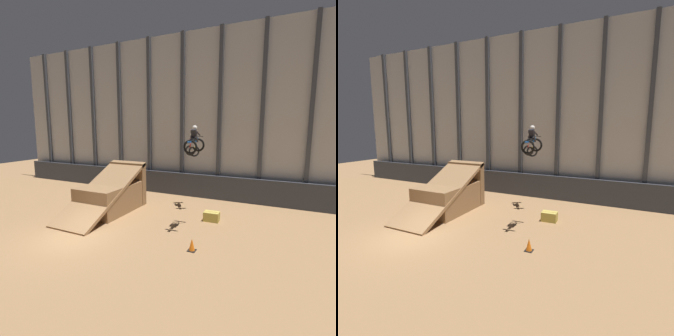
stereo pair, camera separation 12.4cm
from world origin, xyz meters
TOP-DOWN VIEW (x-y plane):
  - ground_plane at (0.00, 0.00)m, footprint 60.00×60.00m
  - arena_back_wall at (-0.00, 10.74)m, footprint 32.00×0.40m
  - lower_barrier at (0.00, 10.07)m, footprint 31.36×0.20m
  - dirt_ramp at (-1.02, 4.64)m, footprint 2.80×6.33m
  - rider_bike_left_air at (3.56, 7.45)m, footprint 1.42×1.72m
  - rider_bike_right_air at (5.03, 3.81)m, footprint 0.80×1.76m
  - traffic_cone_near_ramp at (5.89, 1.32)m, footprint 0.36×0.36m
  - hay_bale_trackside at (5.62, 5.38)m, footprint 0.93×0.64m

SIDE VIEW (x-z plane):
  - ground_plane at x=0.00m, z-range 0.00..0.00m
  - hay_bale_trackside at x=5.62m, z-range -0.01..0.57m
  - traffic_cone_near_ramp at x=5.89m, z-range -0.01..0.57m
  - lower_barrier at x=0.00m, z-range 0.00..1.84m
  - dirt_ramp at x=-1.02m, z-range -0.52..2.64m
  - rider_bike_left_air at x=3.56m, z-range 3.43..4.91m
  - rider_bike_right_air at x=5.03m, z-range 4.06..5.50m
  - arena_back_wall at x=0.00m, z-range 0.00..12.76m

